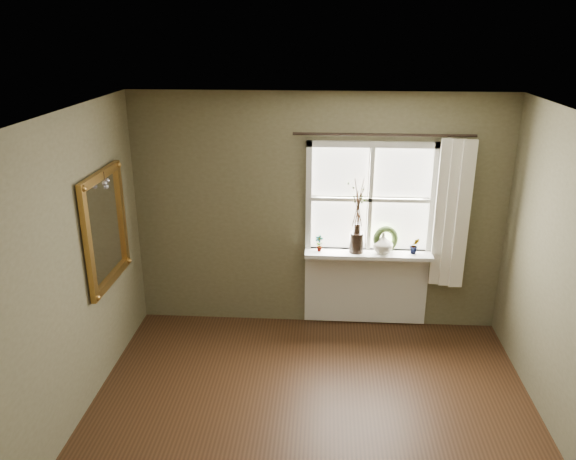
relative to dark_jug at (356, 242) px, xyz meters
The scene contains 14 objects.
ceiling 2.67m from the dark_jug, 101.21° to the right, with size 4.50×4.50×0.00m, color silver.
wall_back 0.53m from the dark_jug, 156.81° to the left, with size 4.00×0.10×2.60m, color brown.
wall_left 3.27m from the dark_jug, 139.36° to the right, with size 0.10×4.50×2.60m, color brown.
window_frame 0.48m from the dark_jug, 39.95° to the left, with size 1.36×0.06×1.24m.
window_sill 0.18m from the dark_jug, ahead, with size 1.36×0.26×0.04m, color silver.
window_apron 0.60m from the dark_jug, 40.28° to the left, with size 1.36×0.04×0.88m, color silver.
dark_jug is the anchor object (origin of this frame).
cream_vase 0.28m from the dark_jug, ahead, with size 0.21×0.21×0.22m, color beige.
wreath 0.31m from the dark_jug, ahead, with size 0.29×0.29×0.07m, color #32451E.
potted_plant_left 0.40m from the dark_jug, behind, with size 0.09×0.06×0.18m, color #32451E.
potted_plant_right 0.62m from the dark_jug, ahead, with size 0.10×0.08×0.18m, color #32451E.
curtain 1.03m from the dark_jug, ahead, with size 0.36×0.12×1.59m, color silver.
curtain_rod 1.17m from the dark_jug, 12.28° to the left, with size 0.03×0.03×1.84m, color black.
gilt_mirror 2.56m from the dark_jug, 160.66° to the right, with size 0.10×0.92×1.09m.
Camera 1 is at (0.06, -3.50, 3.22)m, focal length 35.00 mm.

